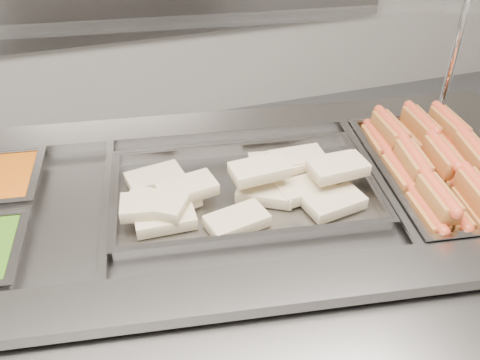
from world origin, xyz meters
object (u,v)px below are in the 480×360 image
object	(u,v)px
steam_counter	(224,302)
sneeze_guard	(208,25)
pan_hotdogs	(439,179)
pan_wraps	(244,194)

from	to	relation	value
steam_counter	sneeze_guard	bearing A→B (deg)	81.76
steam_counter	pan_hotdogs	world-z (taller)	pan_hotdogs
pan_hotdogs	pan_wraps	bearing A→B (deg)	171.76
steam_counter	pan_wraps	bearing A→B (deg)	-8.24
pan_wraps	sneeze_guard	bearing A→B (deg)	97.10
pan_hotdogs	pan_wraps	world-z (taller)	same
sneeze_guard	pan_hotdogs	distance (m)	0.81
steam_counter	pan_wraps	world-z (taller)	pan_wraps
pan_hotdogs	pan_wraps	xyz separation A→B (m)	(-0.58, 0.08, 0.02)
pan_hotdogs	pan_wraps	distance (m)	0.59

